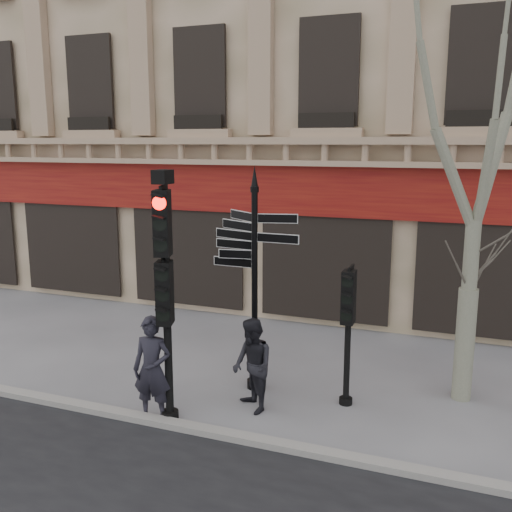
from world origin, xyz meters
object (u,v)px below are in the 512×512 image
Objects in this scene: fingerpost at (255,242)px; pedestrian_a at (152,369)px; traffic_signal_main at (165,267)px; traffic_signal_secondary at (349,312)px; plane_tree at (485,79)px; pedestrian_b at (252,366)px.

fingerpost reaches higher than pedestrian_a.
traffic_signal_secondary is (2.78, 1.70, -0.97)m from traffic_signal_main.
plane_tree is at bearing 20.84° from pedestrian_a.
traffic_signal_main is at bearing -99.99° from pedestrian_b.
pedestrian_a is at bearing -174.48° from traffic_signal_main.
pedestrian_b is at bearing -60.37° from fingerpost.
traffic_signal_main is 0.52× the size of plane_tree.
pedestrian_a is (-0.26, -0.11, -1.82)m from traffic_signal_main.
pedestrian_a reaches higher than pedestrian_b.
fingerpost is 0.52× the size of plane_tree.
fingerpost is at bearing 177.43° from traffic_signal_secondary.
plane_tree is at bearing 12.25° from traffic_signal_main.
traffic_signal_secondary is 1.49× the size of pedestrian_b.
traffic_signal_main is 6.33m from plane_tree.
traffic_signal_main is 2.54× the size of pedestrian_b.
pedestrian_a is (-3.04, -1.81, -0.85)m from traffic_signal_secondary.
fingerpost is 2.34× the size of pedestrian_a.
traffic_signal_secondary is at bearing 74.63° from pedestrian_b.
fingerpost is at bearing 45.01° from traffic_signal_main.
traffic_signal_secondary is 2.00m from pedestrian_b.
traffic_signal_main is 1.70× the size of traffic_signal_secondary.
traffic_signal_main is 3.40m from traffic_signal_secondary.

